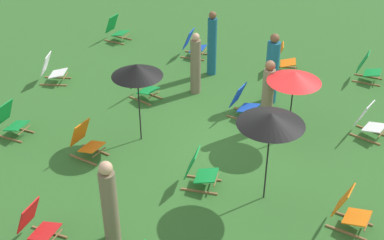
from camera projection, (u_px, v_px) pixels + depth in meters
The scene contains 22 objects.
ground_plane at pixel (241, 149), 11.74m from camera, with size 40.00×40.00×0.00m, color #2D6026.
deckchair_0 at pixel (243, 103), 12.76m from camera, with size 0.59×0.83×0.83m.
deckchair_1 at pixel (367, 68), 14.37m from camera, with size 0.51×0.78×0.83m.
deckchair_2 at pixel (199, 171), 10.45m from camera, with size 0.58×0.82×0.83m.
deckchair_3 at pixel (86, 141), 11.35m from camera, with size 0.60×0.83×0.83m.
deckchair_4 at pixel (349, 210), 9.46m from camera, with size 0.60×0.83×0.83m.
deckchair_5 at pixel (37, 225), 9.13m from camera, with size 0.49×0.77×0.83m.
deckchair_6 at pixel (144, 85), 13.53m from camera, with size 0.67×0.86×0.83m.
deckchair_7 at pixel (52, 70), 14.29m from camera, with size 0.67×0.86×0.83m.
deckchair_8 at pixel (116, 29), 16.75m from camera, with size 0.56×0.81×0.83m.
deckchair_10 at pixel (11, 121), 12.06m from camera, with size 0.51×0.78×0.83m.
deckchair_11 at pixel (193, 45), 15.71m from camera, with size 0.51×0.78×0.83m.
deckchair_12 at pixel (283, 59), 14.86m from camera, with size 0.63×0.85×0.83m.
deckchair_15 at pixel (369, 122), 12.03m from camera, with size 0.68×0.87×0.83m.
umbrella_0 at pixel (271, 119), 9.34m from camera, with size 1.26×1.26×1.96m.
umbrella_1 at pixel (137, 70), 11.12m from camera, with size 1.13×1.13×1.93m.
umbrella_2 at pixel (295, 77), 11.23m from camera, with size 1.20×1.20×1.74m.
person_0 at pixel (272, 71), 13.08m from camera, with size 0.46×0.46×1.89m.
person_1 at pixel (196, 65), 13.56m from camera, with size 0.39×0.39×1.69m.
person_2 at pixel (212, 45), 14.42m from camera, with size 0.37×0.37×1.87m.
person_3 at pixel (110, 204), 8.90m from camera, with size 0.41×0.41×1.74m.
person_4 at pixel (267, 97), 11.99m from camera, with size 0.37×0.37×1.80m.
Camera 1 is at (-9.36, -2.38, 6.80)m, focal length 48.45 mm.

